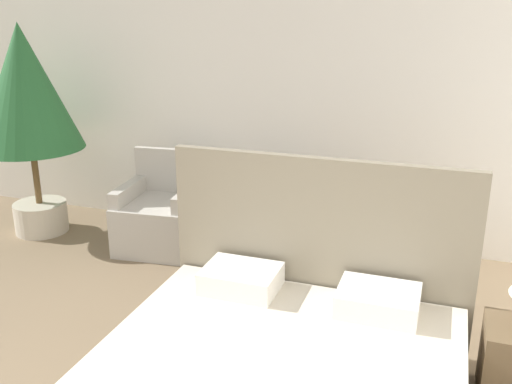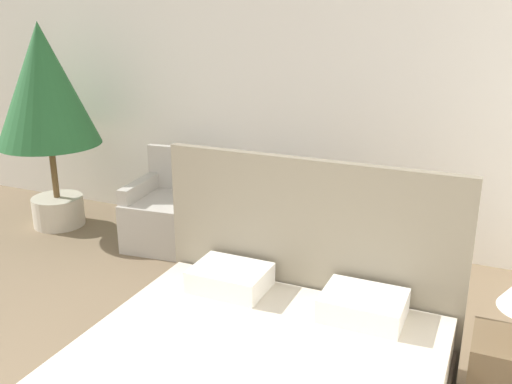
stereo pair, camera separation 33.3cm
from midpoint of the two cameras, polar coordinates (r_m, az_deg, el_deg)
wall_back at (r=5.26m, az=4.51°, el=10.93°), size 10.00×0.06×2.90m
armchair_near_window_left at (r=5.25m, az=-6.81°, el=-2.42°), size 0.74×0.74×0.85m
armchair_near_window_right at (r=4.84m, az=3.61°, el=-4.16°), size 0.72×0.72×0.85m
potted_palm at (r=5.71m, az=-18.79°, el=9.32°), size 0.97×0.97×1.97m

